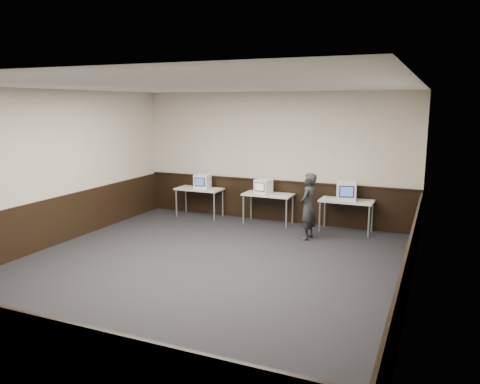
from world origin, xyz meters
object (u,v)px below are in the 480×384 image
Objects in this scene: desk_left at (199,191)px; emac_center at (263,187)px; emac_left at (202,181)px; person at (308,206)px; desk_center at (268,197)px; desk_right at (346,203)px; emac_right at (346,191)px.

emac_center reaches higher than desk_left.
emac_left is 3.18m from person.
desk_left and desk_center have the same top height.
desk_right is at bearing 0.00° from desk_center.
desk_right is 3.71m from emac_left.
desk_center is 1.82m from emac_left.
emac_left is 3.69m from emac_right.
emac_left is 1.03× the size of emac_center.
desk_left is 1.00× the size of desk_right.
person is (1.35, -0.86, -0.20)m from emac_center.
desk_right is 0.83× the size of person.
emac_right is (1.99, 0.03, 0.04)m from emac_center.
desk_center is 1.53m from person.
desk_left is 3.27m from person.
desk_center is (1.90, 0.00, 0.00)m from desk_left.
desk_right is 0.29m from emac_right.
emac_left is 0.81× the size of emac_right.
emac_right is (-0.02, -0.01, 0.29)m from desk_right.
emac_left is (-1.80, -0.00, 0.26)m from desk_center.
emac_center is 1.61m from person.
emac_center is (1.79, -0.04, 0.25)m from desk_left.
emac_left reaches higher than emac_center.
desk_right is at bearing 148.88° from person.
person is (3.04, -0.90, -0.21)m from emac_left.
desk_center is at bearing 180.00° from desk_right.
desk_right is 2.74× the size of emac_left.
emac_center is at bearing 167.84° from emac_right.
person is at bearing -23.80° from emac_left.
emac_center is at bearing -159.13° from desk_center.
emac_left reaches higher than desk_center.
emac_right is at bearing 9.60° from emac_center.
person is (-0.66, -0.90, 0.05)m from desk_right.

